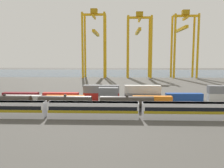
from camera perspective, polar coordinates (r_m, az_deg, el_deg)
name	(u,v)px	position (r m, az deg, el deg)	size (l,w,h in m)	color
ground_plane	(115,87)	(114.79, 0.73, -0.64)	(420.00, 420.00, 0.00)	#4C4944
harbour_water	(118,73)	(223.07, 1.39, 2.86)	(400.00, 110.00, 0.01)	#384C60
passenger_train	(93,109)	(55.21, -4.68, -6.29)	(66.54, 3.14, 3.90)	silver
freight_tank_row	(65,103)	(64.12, -11.56, -4.64)	(48.03, 2.96, 4.42)	#232326
shipping_container_0	(22,99)	(77.88, -21.41, -3.58)	(12.10, 2.44, 2.60)	silver
shipping_container_1	(65,100)	(73.53, -11.60, -3.84)	(12.10, 2.44, 2.60)	orange
shipping_container_2	(108,100)	(71.56, -0.91, -3.99)	(6.04, 2.44, 2.60)	silver
shipping_container_3	(108,92)	(71.13, -0.91, -1.93)	(6.04, 2.44, 2.60)	slate
shipping_container_4	(152,100)	(72.15, 10.00, -4.00)	(12.10, 2.44, 2.60)	orange
shipping_container_5	(21,96)	(84.71, -21.76, -2.81)	(12.10, 2.44, 2.60)	maroon
shipping_container_6	(61,96)	(80.12, -12.62, -3.01)	(12.10, 2.44, 2.60)	#AD211C
shipping_container_7	(101,97)	(77.77, -2.66, -3.14)	(12.10, 2.44, 2.60)	#AD211C
shipping_container_8	(101,89)	(77.38, -2.67, -1.25)	(12.10, 2.44, 2.60)	slate
shipping_container_9	(142,97)	(77.87, 7.60, -3.18)	(12.10, 2.44, 2.60)	slate
shipping_container_10	(143,89)	(77.48, 7.63, -1.29)	(12.10, 2.44, 2.60)	silver
shipping_container_11	(184,97)	(80.41, 17.51, -3.12)	(12.10, 2.44, 2.60)	#1C4299
gantry_crane_west	(95,37)	(171.23, -4.34, 11.48)	(16.99, 36.14, 49.00)	gold
gantry_crane_central	(139,38)	(170.65, 6.71, 11.23)	(17.69, 35.09, 46.68)	gold
gantry_crane_east	(184,37)	(176.13, 17.44, 11.04)	(17.52, 34.22, 47.68)	gold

